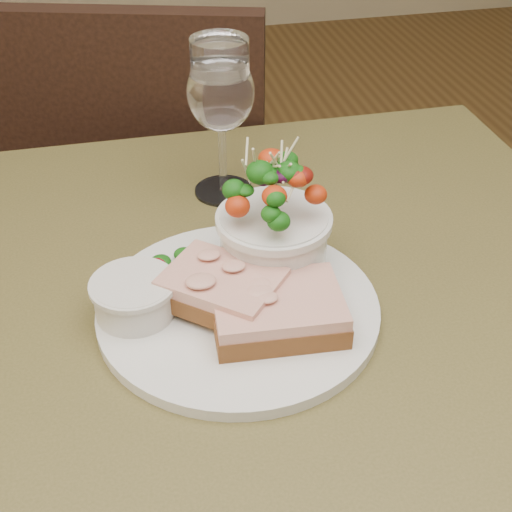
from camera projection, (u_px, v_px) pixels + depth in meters
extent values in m
cube|color=#45421D|center=(265.00, 331.00, 0.69)|extent=(0.80, 0.80, 0.04)
cylinder|color=black|center=(3.00, 398.00, 1.12)|extent=(0.05, 0.05, 0.71)
cylinder|color=black|center=(408.00, 333.00, 1.24)|extent=(0.05, 0.05, 0.71)
cube|color=black|center=(160.00, 213.00, 1.38)|extent=(0.52, 0.52, 0.04)
cube|color=black|center=(127.00, 157.00, 1.09)|extent=(0.41, 0.16, 0.45)
cube|color=black|center=(168.00, 303.00, 1.51)|extent=(0.45, 0.45, 0.45)
cylinder|color=white|center=(238.00, 309.00, 0.68)|extent=(0.27, 0.27, 0.01)
cube|color=#532E16|center=(278.00, 315.00, 0.65)|extent=(0.12, 0.10, 0.02)
cube|color=#FFF1C1|center=(278.00, 302.00, 0.64)|extent=(0.12, 0.09, 0.01)
cube|color=#532E16|center=(223.00, 293.00, 0.66)|extent=(0.13, 0.13, 0.02)
cube|color=#FFF1C1|center=(222.00, 280.00, 0.65)|extent=(0.13, 0.13, 0.01)
cylinder|color=silver|center=(134.00, 297.00, 0.66)|extent=(0.07, 0.07, 0.04)
cylinder|color=brown|center=(133.00, 284.00, 0.65)|extent=(0.07, 0.07, 0.01)
cylinder|color=white|center=(273.00, 241.00, 0.71)|extent=(0.11, 0.11, 0.06)
ellipsoid|color=#0B3B0A|center=(274.00, 192.00, 0.67)|extent=(0.10, 0.10, 0.06)
ellipsoid|color=#0B3B0A|center=(171.00, 265.00, 0.72)|extent=(0.04, 0.04, 0.01)
sphere|color=maroon|center=(157.00, 269.00, 0.70)|extent=(0.02, 0.02, 0.02)
cylinder|color=white|center=(224.00, 191.00, 0.86)|extent=(0.07, 0.07, 0.00)
cylinder|color=white|center=(223.00, 156.00, 0.83)|extent=(0.01, 0.01, 0.09)
ellipsoid|color=white|center=(221.00, 92.00, 0.79)|extent=(0.08, 0.08, 0.09)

